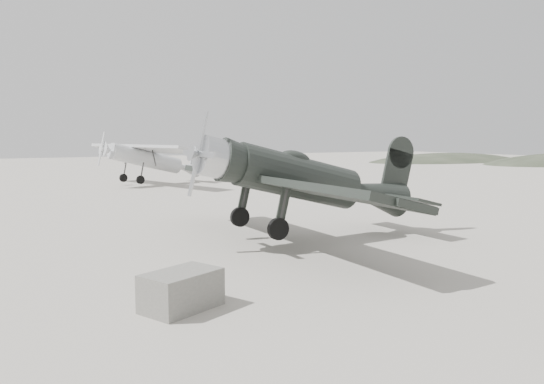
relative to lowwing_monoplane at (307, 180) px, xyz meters
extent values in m
plane|color=#ACA599|center=(-1.13, -1.71, -2.06)|extent=(160.00, 160.00, 0.00)
ellipsoid|color=#2D3526|center=(48.87, 38.29, -2.06)|extent=(32.00, 16.00, 5.20)
cylinder|color=black|center=(-0.40, 0.00, 0.07)|extent=(4.39, 1.44, 1.39)
cone|color=black|center=(2.89, -0.03, 0.12)|extent=(2.60, 1.32, 1.29)
cylinder|color=silver|center=(-3.43, 0.04, 0.07)|extent=(0.91, 1.24, 1.23)
cone|color=silver|center=(-4.03, 0.04, 0.07)|extent=(0.35, 0.56, 0.56)
cube|color=silver|center=(-3.96, 0.04, 0.07)|extent=(0.06, 0.18, 2.59)
ellipsoid|color=black|center=(-0.59, 0.01, 0.69)|extent=(1.10, 0.69, 0.46)
cube|color=black|center=(-1.09, 0.01, -0.28)|extent=(2.22, 11.96, 0.22)
cube|color=black|center=(3.68, -0.04, 0.17)|extent=(1.14, 4.19, 0.10)
cube|color=black|center=(3.83, -0.04, 1.02)|extent=(1.20, 0.11, 1.79)
cylinder|color=black|center=(-1.50, -1.33, -1.64)|extent=(0.68, 0.17, 0.68)
cylinder|color=black|center=(-1.47, 1.36, -1.64)|extent=(0.68, 0.17, 0.68)
cylinder|color=#333333|center=(-1.50, -1.33, -0.97)|extent=(0.11, 0.11, 1.39)
cylinder|color=#333333|center=(-1.47, 1.36, -0.97)|extent=(0.11, 0.11, 1.39)
cylinder|color=black|center=(3.93, -0.04, -0.31)|extent=(0.22, 0.08, 0.22)
cylinder|color=#ABADB0|center=(1.09, 22.80, -0.15)|extent=(5.62, 2.59, 1.17)
cone|color=#ABADB0|center=(4.67, 23.79, -0.15)|extent=(2.12, 1.53, 1.06)
cone|color=#ABADB0|center=(-1.87, 21.98, -0.15)|extent=(0.91, 1.23, 1.10)
cube|color=#ABADB0|center=(-2.28, 21.87, -0.15)|extent=(0.09, 0.16, 2.33)
cube|color=#ABADB0|center=(0.68, 22.69, 0.50)|extent=(5.04, 11.77, 0.19)
cube|color=#ABADB0|center=(5.18, 23.93, -0.10)|extent=(1.88, 3.73, 0.08)
cube|color=#ABADB0|center=(5.28, 23.96, 0.59)|extent=(0.94, 0.34, 1.38)
cylinder|color=black|center=(0.58, 21.45, -1.76)|extent=(0.61, 0.30, 0.59)
cylinder|color=black|center=(-0.04, 23.70, -1.76)|extent=(0.61, 0.30, 0.59)
cylinder|color=#333333|center=(0.58, 21.45, -1.16)|extent=(0.12, 0.12, 1.27)
cylinder|color=#333333|center=(-0.04, 23.70, -1.16)|extent=(0.12, 0.12, 1.27)
cylinder|color=black|center=(5.38, 23.98, -0.47)|extent=(0.20, 0.12, 0.19)
cube|color=#65645E|center=(-6.14, -4.74, -1.67)|extent=(1.83, 1.52, 0.78)
camera|label=1|loc=(-9.72, -14.88, 1.48)|focal=35.00mm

